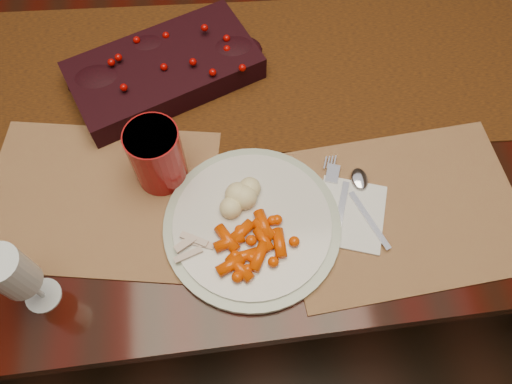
{
  "coord_description": "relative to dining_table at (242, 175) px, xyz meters",
  "views": [
    {
      "loc": [
        -0.04,
        -0.64,
        1.53
      ],
      "look_at": [
        0.0,
        -0.27,
        0.8
      ],
      "focal_mm": 35.0,
      "sensor_mm": 36.0,
      "label": 1
    }
  ],
  "objects": [
    {
      "name": "placemat_second",
      "position": [
        -0.27,
        -0.22,
        0.38
      ],
      "size": [
        0.45,
        0.36,
        0.0
      ],
      "primitive_type": "cube",
      "rotation": [
        0.0,
        0.0,
        -0.19
      ],
      "color": "brown",
      "rests_on": "dining_table"
    },
    {
      "name": "floor",
      "position": [
        0.0,
        0.0,
        -0.38
      ],
      "size": [
        5.0,
        5.0,
        0.0
      ],
      "primitive_type": "plane",
      "color": "black",
      "rests_on": "ground"
    },
    {
      "name": "spoon",
      "position": [
        0.19,
        -0.3,
        0.39
      ],
      "size": [
        0.08,
        0.15,
        0.0
      ],
      "primitive_type": null,
      "rotation": [
        0.0,
        0.0,
        0.34
      ],
      "color": "silver",
      "rests_on": "napkin"
    },
    {
      "name": "mashed_potatoes",
      "position": [
        -0.02,
        -0.27,
        0.42
      ],
      "size": [
        0.1,
        0.09,
        0.05
      ],
      "primitive_type": null,
      "rotation": [
        0.0,
        0.0,
        0.16
      ],
      "color": "tan",
      "rests_on": "dinner_plate"
    },
    {
      "name": "table_runner",
      "position": [
        -0.05,
        0.03,
        0.38
      ],
      "size": [
        1.9,
        0.51,
        0.0
      ],
      "primitive_type": "cube",
      "rotation": [
        0.0,
        0.0,
        -0.07
      ],
      "color": "black",
      "rests_on": "dining_table"
    },
    {
      "name": "dining_table",
      "position": [
        0.0,
        0.0,
        0.0
      ],
      "size": [
        1.8,
        1.0,
        0.75
      ],
      "primitive_type": "cube",
      "color": "black",
      "rests_on": "floor"
    },
    {
      "name": "fork",
      "position": [
        0.15,
        -0.29,
        0.39
      ],
      "size": [
        0.07,
        0.14,
        0.0
      ],
      "primitive_type": null,
      "rotation": [
        0.0,
        0.0,
        -0.37
      ],
      "color": "silver",
      "rests_on": "napkin"
    },
    {
      "name": "baby_carrots",
      "position": [
        -0.0,
        -0.35,
        0.4
      ],
      "size": [
        0.14,
        0.13,
        0.02
      ],
      "primitive_type": null,
      "rotation": [
        0.0,
        0.0,
        -0.37
      ],
      "color": "#CD3B00",
      "rests_on": "dinner_plate"
    },
    {
      "name": "wine_glass",
      "position": [
        -0.35,
        -0.39,
        0.46
      ],
      "size": [
        0.06,
        0.06,
        0.16
      ],
      "primitive_type": null,
      "rotation": [
        0.0,
        0.0,
        0.07
      ],
      "color": "white",
      "rests_on": "dining_table"
    },
    {
      "name": "napkin",
      "position": [
        0.16,
        -0.31,
        0.38
      ],
      "size": [
        0.15,
        0.16,
        0.0
      ],
      "primitive_type": "cube",
      "rotation": [
        0.0,
        0.0,
        -0.34
      ],
      "color": "white",
      "rests_on": "placemat_main"
    },
    {
      "name": "dinner_plate",
      "position": [
        -0.01,
        -0.31,
        0.39
      ],
      "size": [
        0.31,
        0.31,
        0.02
      ],
      "primitive_type": "cylinder",
      "rotation": [
        0.0,
        0.0,
        0.04
      ],
      "color": "silver",
      "rests_on": "placemat_main"
    },
    {
      "name": "turkey_shreds",
      "position": [
        -0.1,
        -0.34,
        0.4
      ],
      "size": [
        0.08,
        0.07,
        0.02
      ],
      "primitive_type": null,
      "rotation": [
        0.0,
        0.0,
        0.06
      ],
      "color": "tan",
      "rests_on": "dinner_plate"
    },
    {
      "name": "red_cup",
      "position": [
        -0.15,
        -0.19,
        0.44
      ],
      "size": [
        0.1,
        0.1,
        0.12
      ],
      "primitive_type": "cylinder",
      "rotation": [
        0.0,
        0.0,
        -0.15
      ],
      "color": "maroon",
      "rests_on": "placemat_main"
    },
    {
      "name": "placemat_main",
      "position": [
        0.25,
        -0.31,
        0.38
      ],
      "size": [
        0.42,
        0.32,
        0.0
      ],
      "primitive_type": "cube",
      "rotation": [
        0.0,
        0.0,
        0.06
      ],
      "color": "#9B7B58",
      "rests_on": "dining_table"
    },
    {
      "name": "centerpiece",
      "position": [
        -0.14,
        0.02,
        0.41
      ],
      "size": [
        0.39,
        0.3,
        0.07
      ],
      "primitive_type": null,
      "rotation": [
        0.0,
        0.0,
        0.37
      ],
      "color": "black",
      "rests_on": "table_runner"
    }
  ]
}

